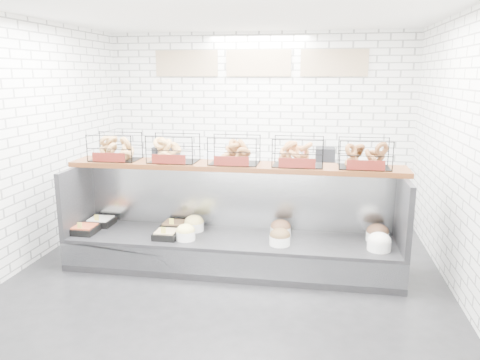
# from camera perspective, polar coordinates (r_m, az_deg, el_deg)

# --- Properties ---
(ground) EXTENTS (5.50, 5.50, 0.00)m
(ground) POSITION_cam_1_polar(r_m,az_deg,el_deg) (5.59, -1.62, -11.81)
(ground) COLOR black
(ground) RESTS_ON ground
(room_shell) EXTENTS (5.02, 5.51, 3.01)m
(room_shell) POSITION_cam_1_polar(r_m,az_deg,el_deg) (5.68, -0.56, 10.08)
(room_shell) COLOR white
(room_shell) RESTS_ON ground
(display_case) EXTENTS (4.00, 0.90, 1.20)m
(display_case) POSITION_cam_1_polar(r_m,az_deg,el_deg) (5.78, -0.86, -7.47)
(display_case) COLOR black
(display_case) RESTS_ON ground
(bagel_shelf) EXTENTS (4.10, 0.50, 0.40)m
(bagel_shelf) POSITION_cam_1_polar(r_m,az_deg,el_deg) (5.67, -0.69, 3.22)
(bagel_shelf) COLOR #45210E
(bagel_shelf) RESTS_ON display_case
(prep_counter) EXTENTS (4.00, 0.60, 1.20)m
(prep_counter) POSITION_cam_1_polar(r_m,az_deg,el_deg) (7.71, 1.78, -1.16)
(prep_counter) COLOR #93969B
(prep_counter) RESTS_ON ground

